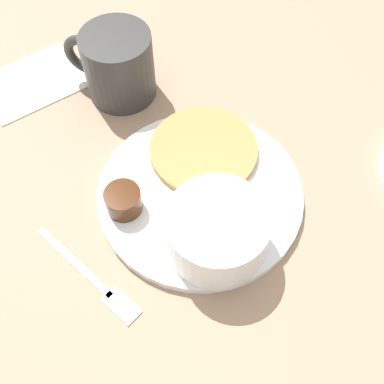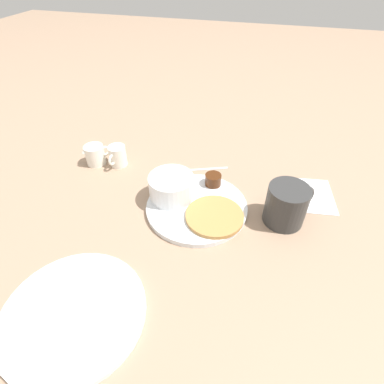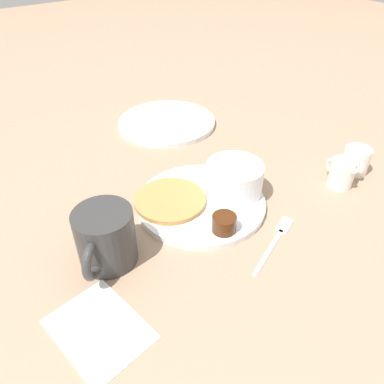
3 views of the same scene
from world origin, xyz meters
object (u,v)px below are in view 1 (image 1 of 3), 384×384
Objects in this scene: plate at (200,194)px; coffee_mug at (117,65)px; fork at (97,283)px; bowl at (217,230)px.

coffee_mug is (0.02, -0.20, 0.04)m from plate.
coffee_mug is 0.73× the size of fork.
bowl is 1.00× the size of coffee_mug.
bowl is (0.01, 0.07, 0.04)m from plate.
plate is 0.08m from bowl.
bowl is at bearing 91.03° from coffee_mug.
bowl is at bearing 77.32° from plate.
coffee_mug reaches higher than fork.
fork is (0.12, 0.24, -0.04)m from coffee_mug.
plate is 2.22× the size of bowl.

